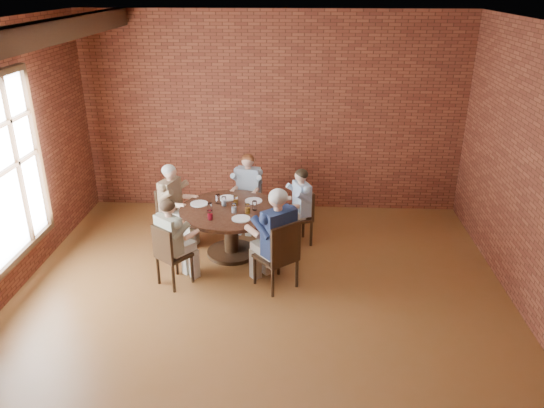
{
  "coord_description": "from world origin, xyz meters",
  "views": [
    {
      "loc": [
        0.46,
        -5.38,
        3.86
      ],
      "look_at": [
        0.12,
        1.0,
        1.11
      ],
      "focal_mm": 35.0,
      "sensor_mm": 36.0,
      "label": 1
    }
  ],
  "objects_px": {
    "diner_a": "(298,207)",
    "chair_e": "(280,254)",
    "chair_b": "(249,198)",
    "chair_c": "(170,213)",
    "dining_table": "(231,222)",
    "diner_c": "(174,205)",
    "chair_a": "(302,214)",
    "smartphone": "(241,219)",
    "diner_b": "(248,192)",
    "chair_d": "(169,253)",
    "diner_d": "(173,242)",
    "diner_e": "(276,239)"
  },
  "relations": [
    {
      "from": "dining_table",
      "to": "chair_e",
      "type": "relative_size",
      "value": 1.52
    },
    {
      "from": "chair_a",
      "to": "chair_b",
      "type": "relative_size",
      "value": 0.98
    },
    {
      "from": "dining_table",
      "to": "diner_c",
      "type": "distance_m",
      "value": 0.98
    },
    {
      "from": "chair_c",
      "to": "dining_table",
      "type": "bearing_deg",
      "value": -90.0
    },
    {
      "from": "diner_d",
      "to": "smartphone",
      "type": "relative_size",
      "value": 9.31
    },
    {
      "from": "smartphone",
      "to": "diner_c",
      "type": "bearing_deg",
      "value": 128.47
    },
    {
      "from": "chair_d",
      "to": "smartphone",
      "type": "relative_size",
      "value": 6.65
    },
    {
      "from": "dining_table",
      "to": "diner_c",
      "type": "bearing_deg",
      "value": 160.03
    },
    {
      "from": "chair_a",
      "to": "chair_e",
      "type": "height_order",
      "value": "chair_e"
    },
    {
      "from": "diner_b",
      "to": "diner_c",
      "type": "bearing_deg",
      "value": -140.84
    },
    {
      "from": "diner_a",
      "to": "chair_d",
      "type": "xyz_separation_m",
      "value": [
        -1.7,
        -1.33,
        -0.12
      ]
    },
    {
      "from": "chair_c",
      "to": "smartphone",
      "type": "height_order",
      "value": "chair_c"
    },
    {
      "from": "chair_a",
      "to": "diner_c",
      "type": "xyz_separation_m",
      "value": [
        -1.97,
        -0.11,
        0.16
      ]
    },
    {
      "from": "chair_a",
      "to": "smartphone",
      "type": "distance_m",
      "value": 1.22
    },
    {
      "from": "diner_b",
      "to": "chair_d",
      "type": "distance_m",
      "value": 2.06
    },
    {
      "from": "diner_a",
      "to": "chair_e",
      "type": "relative_size",
      "value": 1.24
    },
    {
      "from": "chair_e",
      "to": "diner_d",
      "type": "bearing_deg",
      "value": -42.09
    },
    {
      "from": "smartphone",
      "to": "diner_d",
      "type": "bearing_deg",
      "value": -169.5
    },
    {
      "from": "diner_a",
      "to": "diner_b",
      "type": "distance_m",
      "value": 0.98
    },
    {
      "from": "chair_b",
      "to": "chair_c",
      "type": "distance_m",
      "value": 1.34
    },
    {
      "from": "diner_e",
      "to": "smartphone",
      "type": "xyz_separation_m",
      "value": [
        -0.51,
        0.46,
        0.05
      ]
    },
    {
      "from": "diner_e",
      "to": "chair_c",
      "type": "bearing_deg",
      "value": -75.15
    },
    {
      "from": "dining_table",
      "to": "smartphone",
      "type": "xyz_separation_m",
      "value": [
        0.19,
        -0.38,
        0.23
      ]
    },
    {
      "from": "diner_c",
      "to": "smartphone",
      "type": "relative_size",
      "value": 9.59
    },
    {
      "from": "diner_a",
      "to": "diner_d",
      "type": "height_order",
      "value": "diner_d"
    },
    {
      "from": "diner_d",
      "to": "diner_e",
      "type": "relative_size",
      "value": 0.88
    },
    {
      "from": "chair_a",
      "to": "diner_b",
      "type": "height_order",
      "value": "diner_b"
    },
    {
      "from": "chair_b",
      "to": "chair_e",
      "type": "bearing_deg",
      "value": -63.4
    },
    {
      "from": "diner_e",
      "to": "chair_a",
      "type": "bearing_deg",
      "value": -145.16
    },
    {
      "from": "diner_d",
      "to": "chair_e",
      "type": "bearing_deg",
      "value": -144.6
    },
    {
      "from": "chair_d",
      "to": "dining_table",
      "type": "bearing_deg",
      "value": -90.0
    },
    {
      "from": "diner_a",
      "to": "chair_b",
      "type": "bearing_deg",
      "value": -149.16
    },
    {
      "from": "diner_e",
      "to": "smartphone",
      "type": "relative_size",
      "value": 10.57
    },
    {
      "from": "diner_a",
      "to": "diner_b",
      "type": "xyz_separation_m",
      "value": [
        -0.83,
        0.53,
        0.02
      ]
    },
    {
      "from": "diner_c",
      "to": "chair_c",
      "type": "bearing_deg",
      "value": 90.0
    },
    {
      "from": "chair_b",
      "to": "chair_e",
      "type": "distance_m",
      "value": 2.02
    },
    {
      "from": "dining_table",
      "to": "chair_b",
      "type": "bearing_deg",
      "value": 80.33
    },
    {
      "from": "chair_c",
      "to": "diner_e",
      "type": "xyz_separation_m",
      "value": [
        1.69,
        -1.2,
        0.21
      ]
    },
    {
      "from": "dining_table",
      "to": "chair_a",
      "type": "height_order",
      "value": "chair_a"
    },
    {
      "from": "diner_a",
      "to": "chair_e",
      "type": "bearing_deg",
      "value": -32.52
    },
    {
      "from": "dining_table",
      "to": "chair_e",
      "type": "height_order",
      "value": "chair_e"
    },
    {
      "from": "chair_b",
      "to": "smartphone",
      "type": "height_order",
      "value": "chair_b"
    },
    {
      "from": "diner_a",
      "to": "chair_b",
      "type": "height_order",
      "value": "diner_a"
    },
    {
      "from": "dining_table",
      "to": "chair_d",
      "type": "relative_size",
      "value": 1.68
    },
    {
      "from": "chair_c",
      "to": "diner_c",
      "type": "distance_m",
      "value": 0.16
    },
    {
      "from": "diner_c",
      "to": "chair_e",
      "type": "bearing_deg",
      "value": -106.68
    },
    {
      "from": "chair_b",
      "to": "diner_c",
      "type": "height_order",
      "value": "diner_c"
    },
    {
      "from": "chair_c",
      "to": "diner_e",
      "type": "bearing_deg",
      "value": -105.43
    },
    {
      "from": "chair_a",
      "to": "diner_c",
      "type": "distance_m",
      "value": 1.98
    },
    {
      "from": "diner_b",
      "to": "chair_c",
      "type": "xyz_separation_m",
      "value": [
        -1.15,
        -0.58,
        -0.13
      ]
    }
  ]
}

